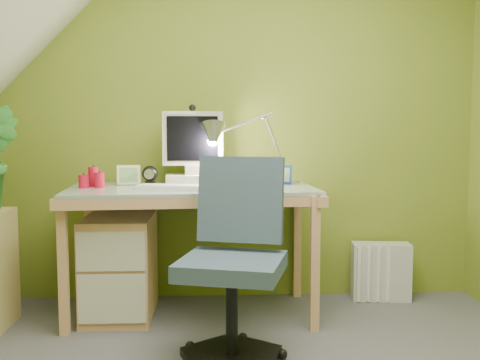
{
  "coord_description": "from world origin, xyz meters",
  "views": [
    {
      "loc": [
        -0.15,
        -2.15,
        1.14
      ],
      "look_at": [
        0.0,
        1.0,
        0.85
      ],
      "focal_mm": 42.0,
      "sensor_mm": 36.0,
      "label": 1
    }
  ],
  "objects_px": {
    "monitor": "(193,145)",
    "radiator": "(381,271)",
    "desk_lamp": "(264,133)",
    "task_chair": "(232,262)",
    "desk": "(192,251)"
  },
  "relations": [
    {
      "from": "radiator",
      "to": "monitor",
      "type": "bearing_deg",
      "value": -172.07
    },
    {
      "from": "task_chair",
      "to": "radiator",
      "type": "distance_m",
      "value": 1.43
    },
    {
      "from": "monitor",
      "to": "task_chair",
      "type": "distance_m",
      "value": 1.07
    },
    {
      "from": "desk",
      "to": "monitor",
      "type": "bearing_deg",
      "value": 86.02
    },
    {
      "from": "radiator",
      "to": "desk_lamp",
      "type": "bearing_deg",
      "value": -170.66
    },
    {
      "from": "desk",
      "to": "monitor",
      "type": "distance_m",
      "value": 0.67
    },
    {
      "from": "desk",
      "to": "radiator",
      "type": "relative_size",
      "value": 3.87
    },
    {
      "from": "desk_lamp",
      "to": "radiator",
      "type": "height_order",
      "value": "desk_lamp"
    },
    {
      "from": "monitor",
      "to": "desk_lamp",
      "type": "height_order",
      "value": "desk_lamp"
    },
    {
      "from": "desk_lamp",
      "to": "task_chair",
      "type": "bearing_deg",
      "value": -107.77
    },
    {
      "from": "desk",
      "to": "radiator",
      "type": "bearing_deg",
      "value": 6.67
    },
    {
      "from": "desk",
      "to": "task_chair",
      "type": "distance_m",
      "value": 0.76
    },
    {
      "from": "monitor",
      "to": "radiator",
      "type": "xyz_separation_m",
      "value": [
        1.24,
        0.05,
        -0.85
      ]
    },
    {
      "from": "desk",
      "to": "task_chair",
      "type": "xyz_separation_m",
      "value": [
        0.22,
        -0.72,
        0.1
      ]
    },
    {
      "from": "desk",
      "to": "task_chair",
      "type": "relative_size",
      "value": 1.48
    }
  ]
}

